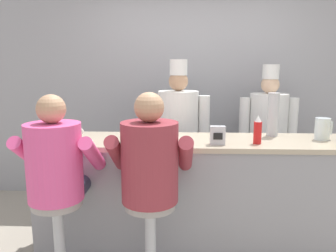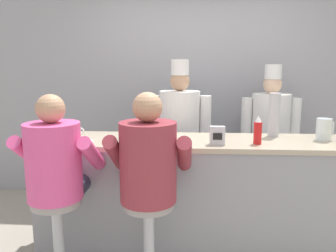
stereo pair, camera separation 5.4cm
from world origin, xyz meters
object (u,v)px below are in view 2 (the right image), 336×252
at_px(cook_in_whites_far, 270,132).
at_px(cup_stack_steel, 274,115).
at_px(ketchup_bottle_red, 258,131).
at_px(diner_seated_pink, 56,168).
at_px(coffee_mug_white, 75,132).
at_px(cereal_bowl, 168,141).
at_px(water_pitcher_clear, 324,129).
at_px(breakfast_plate, 78,141).
at_px(napkin_dispenser_chrome, 217,136).
at_px(diner_seated_maroon, 149,168).
at_px(cook_in_whites_near, 180,132).

bearing_deg(cook_in_whites_far, cup_stack_steel, -101.96).
xyz_separation_m(ketchup_bottle_red, diner_seated_pink, (-1.47, -0.42, -0.20)).
bearing_deg(coffee_mug_white, ketchup_bottle_red, -6.78).
xyz_separation_m(cereal_bowl, diner_seated_pink, (-0.77, -0.36, -0.12)).
bearing_deg(cup_stack_steel, water_pitcher_clear, -21.21).
xyz_separation_m(cereal_bowl, cup_stack_steel, (0.91, 0.38, 0.17)).
bearing_deg(cup_stack_steel, breakfast_plate, -167.19).
bearing_deg(napkin_dispenser_chrome, water_pitcher_clear, 13.30).
bearing_deg(cup_stack_steel, napkin_dispenser_chrome, -145.61).
bearing_deg(cup_stack_steel, diner_seated_maroon, -144.29).
relative_size(cup_stack_steel, diner_seated_pink, 0.27).
distance_m(cereal_bowl, cook_in_whites_near, 0.92).
bearing_deg(napkin_dispenser_chrome, diner_seated_pink, -161.92).
bearing_deg(cook_in_whites_far, napkin_dispenser_chrome, -121.83).
height_order(ketchup_bottle_red, cup_stack_steel, cup_stack_steel).
xyz_separation_m(cereal_bowl, cook_in_whites_near, (0.07, 0.91, -0.11)).
relative_size(ketchup_bottle_red, diner_seated_pink, 0.16).
xyz_separation_m(coffee_mug_white, cup_stack_steel, (1.74, 0.13, 0.15)).
relative_size(cereal_bowl, napkin_dispenser_chrome, 0.98).
relative_size(water_pitcher_clear, cereal_bowl, 1.29).
xyz_separation_m(cereal_bowl, coffee_mug_white, (-0.83, 0.25, 0.02)).
bearing_deg(ketchup_bottle_red, cup_stack_steel, 57.36).
distance_m(cup_stack_steel, diner_seated_maroon, 1.29).
relative_size(diner_seated_maroon, cook_in_whites_near, 0.86).
relative_size(coffee_mug_white, napkin_dispenser_chrome, 0.85).
distance_m(water_pitcher_clear, diner_seated_pink, 2.14).
bearing_deg(diner_seated_maroon, coffee_mug_white, 140.08).
height_order(cup_stack_steel, diner_seated_maroon, diner_seated_maroon).
relative_size(breakfast_plate, cook_in_whites_far, 0.15).
relative_size(ketchup_bottle_red, cook_in_whites_far, 0.14).
xyz_separation_m(ketchup_bottle_red, breakfast_plate, (-1.43, -0.06, -0.09)).
height_order(water_pitcher_clear, cook_in_whites_far, cook_in_whites_far).
relative_size(napkin_dispenser_chrome, diner_seated_pink, 0.10).
height_order(cup_stack_steel, napkin_dispenser_chrome, cup_stack_steel).
height_order(water_pitcher_clear, diner_seated_maroon, diner_seated_maroon).
xyz_separation_m(ketchup_bottle_red, diner_seated_maroon, (-0.82, -0.42, -0.19)).
xyz_separation_m(coffee_mug_white, napkin_dispenser_chrome, (1.21, -0.23, 0.03)).
relative_size(cook_in_whites_near, cook_in_whites_far, 1.03).
relative_size(coffee_mug_white, diner_seated_maroon, 0.09).
distance_m(ketchup_bottle_red, cook_in_whites_near, 1.08).
bearing_deg(cook_in_whites_far, diner_seated_pink, -141.24).
relative_size(water_pitcher_clear, cup_stack_steel, 0.48).
xyz_separation_m(breakfast_plate, cup_stack_steel, (1.64, 0.37, 0.18)).
bearing_deg(breakfast_plate, cup_stack_steel, 12.81).
bearing_deg(coffee_mug_white, cook_in_whites_far, 24.62).
distance_m(ketchup_bottle_red, cereal_bowl, 0.71).
distance_m(breakfast_plate, cup_stack_steel, 1.69).
bearing_deg(cook_in_whites_far, water_pitcher_clear, -76.04).
bearing_deg(ketchup_bottle_red, coffee_mug_white, 173.22).
xyz_separation_m(ketchup_bottle_red, cook_in_whites_near, (-0.64, 0.85, -0.19)).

